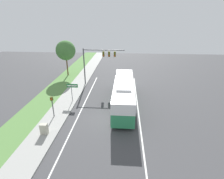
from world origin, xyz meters
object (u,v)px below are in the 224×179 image
Objects in this scene: signal_gantry at (98,58)px; utility_cabinet at (44,129)px; street_sign at (72,89)px; pedestrian_signal at (52,103)px; bus at (124,92)px.

signal_gantry is 6.27× the size of utility_cabinet.
signal_gantry is 2.56× the size of street_sign.
pedestrian_signal reaches higher than utility_cabinet.
pedestrian_signal is 2.40× the size of utility_cabinet.
pedestrian_signal is (-8.10, -3.77, -0.04)m from bus.
street_sign is at bearing -111.23° from signal_gantry.
street_sign is at bearing 176.64° from bus.
pedestrian_signal is at bearing -104.69° from street_sign.
bus is 8.93m from pedestrian_signal.
pedestrian_signal is 4.33m from street_sign.
utility_cabinet is at bearing -84.26° from pedestrian_signal.
signal_gantry is at bearing 68.77° from street_sign.
street_sign is 7.63m from utility_cabinet.
bus is 8.86m from signal_gantry.
signal_gantry reaches higher than street_sign.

